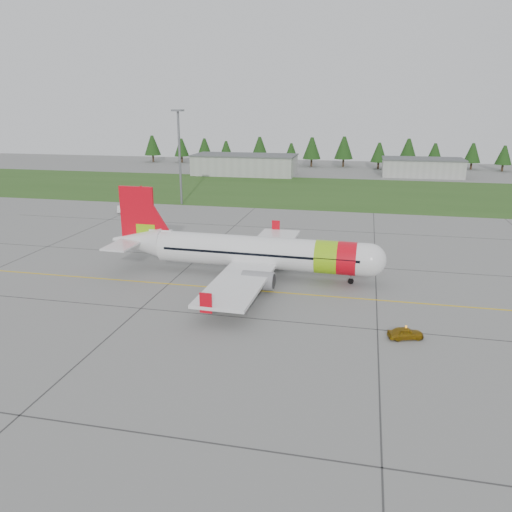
# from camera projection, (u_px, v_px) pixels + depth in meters

# --- Properties ---
(ground) EXTENTS (320.00, 320.00, 0.00)m
(ground) POSITION_uv_depth(u_px,v_px,m) (277.00, 321.00, 50.96)
(ground) COLOR gray
(ground) RESTS_ON ground
(aircraft) EXTENTS (36.31, 33.36, 11.00)m
(aircraft) POSITION_uv_depth(u_px,v_px,m) (254.00, 252.00, 63.55)
(aircraft) COLOR white
(aircraft) RESTS_ON ground
(follow_me_car) EXTENTS (1.48, 1.61, 3.32)m
(follow_me_car) POSITION_uv_depth(u_px,v_px,m) (407.00, 322.00, 46.54)
(follow_me_car) COLOR #DBA00C
(follow_me_car) RESTS_ON ground
(service_van) EXTENTS (1.80, 1.76, 3.98)m
(service_van) POSITION_uv_depth(u_px,v_px,m) (120.00, 203.00, 102.61)
(service_van) COLOR silver
(service_van) RESTS_ON ground
(grass_strip) EXTENTS (320.00, 50.00, 0.03)m
(grass_strip) POSITION_uv_depth(u_px,v_px,m) (333.00, 192.00, 127.66)
(grass_strip) COLOR #30561E
(grass_strip) RESTS_ON ground
(taxi_guideline) EXTENTS (120.00, 0.25, 0.02)m
(taxi_guideline) POSITION_uv_depth(u_px,v_px,m) (289.00, 293.00, 58.44)
(taxi_guideline) COLOR gold
(taxi_guideline) RESTS_ON ground
(hangar_west) EXTENTS (32.00, 14.00, 6.00)m
(hangar_west) POSITION_uv_depth(u_px,v_px,m) (245.00, 165.00, 159.15)
(hangar_west) COLOR #A8A8A3
(hangar_west) RESTS_ON ground
(hangar_east) EXTENTS (24.00, 12.00, 5.20)m
(hangar_east) POSITION_uv_depth(u_px,v_px,m) (422.00, 168.00, 155.46)
(hangar_east) COLOR #A8A8A3
(hangar_east) RESTS_ON ground
(floodlight_mast) EXTENTS (0.50, 0.50, 20.00)m
(floodlight_mast) POSITION_uv_depth(u_px,v_px,m) (180.00, 159.00, 108.90)
(floodlight_mast) COLOR slate
(floodlight_mast) RESTS_ON ground
(treeline) EXTENTS (160.00, 8.00, 10.00)m
(treeline) POSITION_uv_depth(u_px,v_px,m) (344.00, 153.00, 178.61)
(treeline) COLOR #1C3F14
(treeline) RESTS_ON ground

